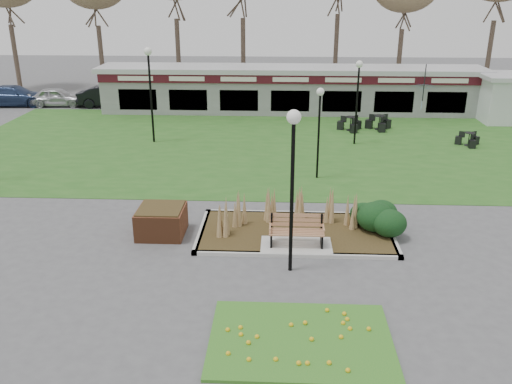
{
  "coord_description": "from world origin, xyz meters",
  "views": [
    {
      "loc": [
        -0.53,
        -15.07,
        7.64
      ],
      "look_at": [
        -1.34,
        2.0,
        1.16
      ],
      "focal_mm": 38.0,
      "sensor_mm": 36.0,
      "label": 1
    }
  ],
  "objects_px": {
    "brick_planter": "(161,221)",
    "patio_umbrella": "(423,97)",
    "lamp_post_far_right": "(358,84)",
    "bistro_set_d": "(379,125)",
    "lamp_post_far_left": "(149,74)",
    "park_bench": "(297,230)",
    "car_black": "(111,96)",
    "bistro_set_b": "(350,126)",
    "bistro_set_c": "(468,141)",
    "car_blue": "(15,96)",
    "lamp_post_near_right": "(293,157)",
    "car_silver": "(57,97)",
    "food_pavilion": "(290,89)",
    "lamp_post_mid_right": "(319,113)"
  },
  "relations": [
    {
      "from": "brick_planter",
      "to": "bistro_set_b",
      "type": "bearing_deg",
      "value": 61.17
    },
    {
      "from": "lamp_post_far_left",
      "to": "car_black",
      "type": "relative_size",
      "value": 1.12
    },
    {
      "from": "lamp_post_near_right",
      "to": "car_silver",
      "type": "relative_size",
      "value": 1.26
    },
    {
      "from": "lamp_post_far_right",
      "to": "bistro_set_d",
      "type": "distance_m",
      "value": 4.56
    },
    {
      "from": "bistro_set_c",
      "to": "lamp_post_mid_right",
      "type": "bearing_deg",
      "value": -146.13
    },
    {
      "from": "brick_planter",
      "to": "bistro_set_c",
      "type": "height_order",
      "value": "brick_planter"
    },
    {
      "from": "car_blue",
      "to": "car_silver",
      "type": "bearing_deg",
      "value": -94.63
    },
    {
      "from": "park_bench",
      "to": "lamp_post_near_right",
      "type": "distance_m",
      "value": 3.2
    },
    {
      "from": "lamp_post_near_right",
      "to": "patio_umbrella",
      "type": "height_order",
      "value": "lamp_post_near_right"
    },
    {
      "from": "park_bench",
      "to": "patio_umbrella",
      "type": "height_order",
      "value": "patio_umbrella"
    },
    {
      "from": "food_pavilion",
      "to": "bistro_set_b",
      "type": "distance_m",
      "value": 6.0
    },
    {
      "from": "car_silver",
      "to": "bistro_set_d",
      "type": "bearing_deg",
      "value": -108.17
    },
    {
      "from": "car_silver",
      "to": "car_blue",
      "type": "height_order",
      "value": "car_blue"
    },
    {
      "from": "brick_planter",
      "to": "patio_umbrella",
      "type": "xyz_separation_m",
      "value": [
        12.4,
        17.0,
        0.96
      ]
    },
    {
      "from": "lamp_post_near_right",
      "to": "bistro_set_c",
      "type": "xyz_separation_m",
      "value": [
        9.29,
        13.52,
        -3.17
      ]
    },
    {
      "from": "lamp_post_far_left",
      "to": "car_silver",
      "type": "distance_m",
      "value": 12.63
    },
    {
      "from": "food_pavilion",
      "to": "car_blue",
      "type": "bearing_deg",
      "value": 176.84
    },
    {
      "from": "food_pavilion",
      "to": "lamp_post_far_left",
      "type": "xyz_separation_m",
      "value": [
        -7.21,
        -7.75,
        2.07
      ]
    },
    {
      "from": "food_pavilion",
      "to": "bistro_set_d",
      "type": "height_order",
      "value": "food_pavilion"
    },
    {
      "from": "lamp_post_near_right",
      "to": "bistro_set_d",
      "type": "relative_size",
      "value": 3.07
    },
    {
      "from": "lamp_post_mid_right",
      "to": "lamp_post_far_right",
      "type": "bearing_deg",
      "value": 67.59
    },
    {
      "from": "lamp_post_near_right",
      "to": "lamp_post_far_right",
      "type": "height_order",
      "value": "lamp_post_near_right"
    },
    {
      "from": "brick_planter",
      "to": "car_blue",
      "type": "height_order",
      "value": "car_blue"
    },
    {
      "from": "bistro_set_b",
      "to": "car_black",
      "type": "bearing_deg",
      "value": 159.35
    },
    {
      "from": "brick_planter",
      "to": "lamp_post_far_left",
      "type": "relative_size",
      "value": 0.31
    },
    {
      "from": "lamp_post_mid_right",
      "to": "lamp_post_far_right",
      "type": "distance_m",
      "value": 5.91
    },
    {
      "from": "bistro_set_c",
      "to": "car_silver",
      "type": "relative_size",
      "value": 0.34
    },
    {
      "from": "lamp_post_far_right",
      "to": "car_silver",
      "type": "relative_size",
      "value": 1.14
    },
    {
      "from": "car_blue",
      "to": "lamp_post_far_right",
      "type": "bearing_deg",
      "value": -116.1
    },
    {
      "from": "car_black",
      "to": "bistro_set_b",
      "type": "bearing_deg",
      "value": -114.08
    },
    {
      "from": "brick_planter",
      "to": "bistro_set_d",
      "type": "relative_size",
      "value": 0.98
    },
    {
      "from": "car_black",
      "to": "brick_planter",
      "type": "bearing_deg",
      "value": -162.34
    },
    {
      "from": "lamp_post_near_right",
      "to": "bistro_set_c",
      "type": "height_order",
      "value": "lamp_post_near_right"
    },
    {
      "from": "brick_planter",
      "to": "food_pavilion",
      "type": "relative_size",
      "value": 0.06
    },
    {
      "from": "park_bench",
      "to": "bistro_set_b",
      "type": "height_order",
      "value": "park_bench"
    },
    {
      "from": "lamp_post_near_right",
      "to": "patio_umbrella",
      "type": "bearing_deg",
      "value": 66.9
    },
    {
      "from": "lamp_post_near_right",
      "to": "car_silver",
      "type": "xyz_separation_m",
      "value": [
        -15.6,
        22.24,
        -2.78
      ]
    },
    {
      "from": "food_pavilion",
      "to": "bistro_set_d",
      "type": "bearing_deg",
      "value": -41.84
    },
    {
      "from": "bistro_set_d",
      "to": "lamp_post_mid_right",
      "type": "bearing_deg",
      "value": -115.16
    },
    {
      "from": "bistro_set_c",
      "to": "lamp_post_far_right",
      "type": "bearing_deg",
      "value": 179.55
    },
    {
      "from": "bistro_set_c",
      "to": "car_blue",
      "type": "distance_m",
      "value": 29.2
    },
    {
      "from": "bistro_set_d",
      "to": "lamp_post_far_left",
      "type": "bearing_deg",
      "value": -165.26
    },
    {
      "from": "lamp_post_near_right",
      "to": "patio_umbrella",
      "type": "relative_size",
      "value": 2.06
    },
    {
      "from": "brick_planter",
      "to": "patio_umbrella",
      "type": "relative_size",
      "value": 0.66
    },
    {
      "from": "bistro_set_d",
      "to": "park_bench",
      "type": "bearing_deg",
      "value": -108.4
    },
    {
      "from": "lamp_post_far_right",
      "to": "bistro_set_d",
      "type": "bearing_deg",
      "value": 60.31
    },
    {
      "from": "park_bench",
      "to": "lamp_post_far_right",
      "type": "bearing_deg",
      "value": 74.82
    },
    {
      "from": "food_pavilion",
      "to": "car_blue",
      "type": "xyz_separation_m",
      "value": [
        -18.78,
        1.04,
        -0.79
      ]
    },
    {
      "from": "brick_planter",
      "to": "bistro_set_d",
      "type": "distance_m",
      "value": 17.26
    },
    {
      "from": "bistro_set_b",
      "to": "bistro_set_c",
      "type": "xyz_separation_m",
      "value": [
        5.69,
        -2.88,
        -0.03
      ]
    }
  ]
}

